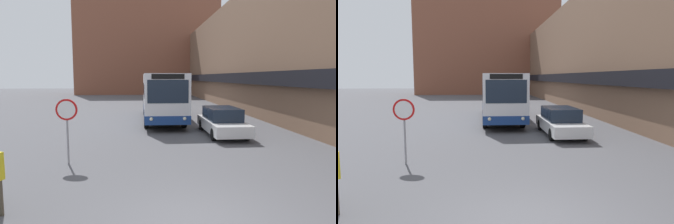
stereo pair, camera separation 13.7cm
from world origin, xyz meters
The scene contains 5 objects.
building_row_right centered at (9.98, 24.00, 5.31)m, with size 5.50×60.00×10.67m.
building_backdrop_far centered at (0.00, 51.77, 8.62)m, with size 26.00×8.00×17.24m.
city_bus centered at (0.28, 15.73, 1.82)m, with size 2.62×10.74×3.34m.
parked_car_front centered at (3.20, 9.93, 0.74)m, with size 1.88×4.85×1.49m.
stop_sign centered at (-3.81, 4.88, 1.72)m, with size 0.76×0.08×2.36m.
Camera 2 is at (-1.01, -5.90, 3.12)m, focal length 32.00 mm.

